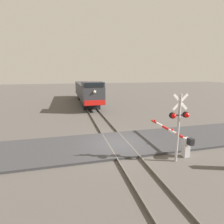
{
  "coord_description": "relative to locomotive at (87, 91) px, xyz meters",
  "views": [
    {
      "loc": [
        -3.47,
        -11.91,
        5.12
      ],
      "look_at": [
        0.79,
        4.79,
        1.38
      ],
      "focal_mm": 28.96,
      "sensor_mm": 36.0,
      "label": 1
    }
  ],
  "objects": [
    {
      "name": "road_surface",
      "position": [
        0.0,
        -19.28,
        -1.97
      ],
      "size": [
        36.0,
        4.73,
        0.15
      ],
      "primitive_type": "cube",
      "color": "#38383A",
      "rests_on": "ground_plane"
    },
    {
      "name": "crossing_gate",
      "position": [
        3.56,
        -21.62,
        -1.22
      ],
      "size": [
        0.36,
        5.26,
        1.34
      ],
      "color": "silver",
      "rests_on": "ground_plane"
    },
    {
      "name": "crossing_signal",
      "position": [
        2.62,
        -22.61,
        0.46
      ],
      "size": [
        1.18,
        0.33,
        4.03
      ],
      "color": "#ADADB2",
      "rests_on": "ground_plane"
    },
    {
      "name": "locomotive",
      "position": [
        0.0,
        0.0,
        0.0
      ],
      "size": [
        2.79,
        18.22,
        3.97
      ],
      "color": "black",
      "rests_on": "ground_plane"
    },
    {
      "name": "rail_track_left",
      "position": [
        -0.72,
        -19.28,
        -1.97
      ],
      "size": [
        0.08,
        80.0,
        0.15
      ],
      "primitive_type": "cube",
      "color": "#59544C",
      "rests_on": "ground_plane"
    },
    {
      "name": "ground_plane",
      "position": [
        0.0,
        -19.28,
        -2.04
      ],
      "size": [
        160.0,
        160.0,
        0.0
      ],
      "primitive_type": "plane",
      "color": "#514C47"
    },
    {
      "name": "rail_track_right",
      "position": [
        0.72,
        -19.28,
        -1.97
      ],
      "size": [
        0.08,
        80.0,
        0.15
      ],
      "primitive_type": "cube",
      "color": "#59544C",
      "rests_on": "ground_plane"
    }
  ]
}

